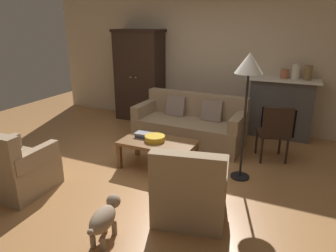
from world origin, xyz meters
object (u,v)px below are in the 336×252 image
object	(u,v)px
fireplace	(280,108)
mantel_vase_bronze	(308,73)
fruit_bowl	(155,138)
mantel_vase_terracotta	(285,74)
couch	(190,126)
side_chair_wooden	(275,130)
dog	(104,218)
floor_lamp	(249,71)
mantel_vase_cream	(296,72)
book_stack	(144,135)
armchair_near_right	(190,191)
coffee_table	(158,145)
armoire	(140,76)
armchair_near_left	(15,169)

from	to	relation	value
fireplace	mantel_vase_bronze	world-z (taller)	mantel_vase_bronze
fruit_bowl	mantel_vase_terracotta	world-z (taller)	mantel_vase_terracotta
couch	side_chair_wooden	distance (m)	1.47
fruit_bowl	dog	world-z (taller)	fruit_bowl
couch	side_chair_wooden	world-z (taller)	side_chair_wooden
fruit_bowl	floor_lamp	world-z (taller)	floor_lamp
fruit_bowl	side_chair_wooden	distance (m)	1.84
fruit_bowl	mantel_vase_bronze	bearing A→B (deg)	47.63
fruit_bowl	mantel_vase_cream	size ratio (longest dim) A/B	1.15
book_stack	floor_lamp	xyz separation A→B (m)	(1.47, 0.13, 1.04)
fruit_bowl	side_chair_wooden	xyz separation A→B (m)	(1.58, 0.94, 0.05)
mantel_vase_bronze	couch	bearing A→B (deg)	-151.43
book_stack	dog	distance (m)	1.82
floor_lamp	mantel_vase_terracotta	bearing A→B (deg)	81.10
mantel_vase_cream	mantel_vase_bronze	world-z (taller)	mantel_vase_cream
mantel_vase_cream	armchair_near_right	xyz separation A→B (m)	(-0.80, -3.06, -0.94)
couch	armchair_near_right	bearing A→B (deg)	-69.05
mantel_vase_terracotta	floor_lamp	xyz separation A→B (m)	(-0.30, -1.91, 0.29)
coffee_table	armchair_near_right	bearing A→B (deg)	-47.26
armoire	coffee_table	size ratio (longest dim) A/B	1.76
mantel_vase_cream	armchair_near_left	bearing A→B (deg)	-130.85
book_stack	mantel_vase_bronze	xyz separation A→B (m)	(2.14, 2.04, 0.79)
mantel_vase_bronze	side_chair_wooden	size ratio (longest dim) A/B	0.28
armchair_near_left	mantel_vase_cream	bearing A→B (deg)	49.15
floor_lamp	dog	distance (m)	2.44
coffee_table	book_stack	bearing A→B (deg)	164.70
armoire	armchair_near_left	xyz separation A→B (m)	(0.12, -3.42, -0.66)
fruit_bowl	mantel_vase_terracotta	size ratio (longest dim) A/B	1.80
armoire	dog	world-z (taller)	armoire
coffee_table	mantel_vase_bronze	size ratio (longest dim) A/B	4.36
couch	floor_lamp	distance (m)	1.87
couch	book_stack	size ratio (longest dim) A/B	7.46
fireplace	armchair_near_right	distance (m)	3.15
mantel_vase_bronze	floor_lamp	bearing A→B (deg)	-109.59
couch	armchair_near_right	world-z (taller)	armchair_near_right
couch	dog	size ratio (longest dim) A/B	3.41
book_stack	floor_lamp	world-z (taller)	floor_lamp
mantel_vase_terracotta	mantel_vase_cream	xyz separation A→B (m)	(0.18, 0.00, 0.05)
couch	dog	bearing A→B (deg)	-86.79
mantel_vase_cream	armchair_near_right	bearing A→B (deg)	-104.59
armchair_near_left	fruit_bowl	bearing A→B (deg)	46.87
mantel_vase_cream	armchair_near_right	size ratio (longest dim) A/B	0.29
armoire	armchair_near_right	size ratio (longest dim) A/B	2.13
side_chair_wooden	armoire	bearing A→B (deg)	159.79
armoire	fruit_bowl	bearing A→B (deg)	-55.40
couch	mantel_vase_terracotta	size ratio (longest dim) A/B	11.67
armchair_near_right	fireplace	bearing A→B (deg)	78.68
armchair_near_left	armchair_near_right	distance (m)	2.26
mantel_vase_bronze	armchair_near_right	world-z (taller)	mantel_vase_bronze
mantel_vase_terracotta	mantel_vase_cream	size ratio (longest dim) A/B	0.64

